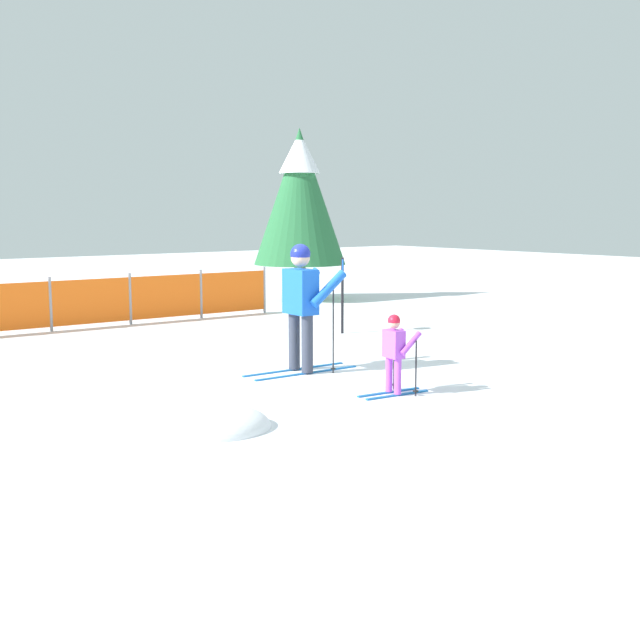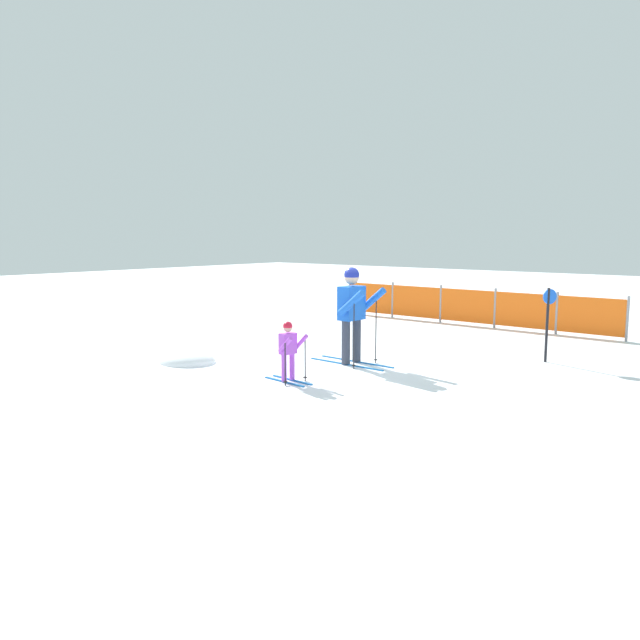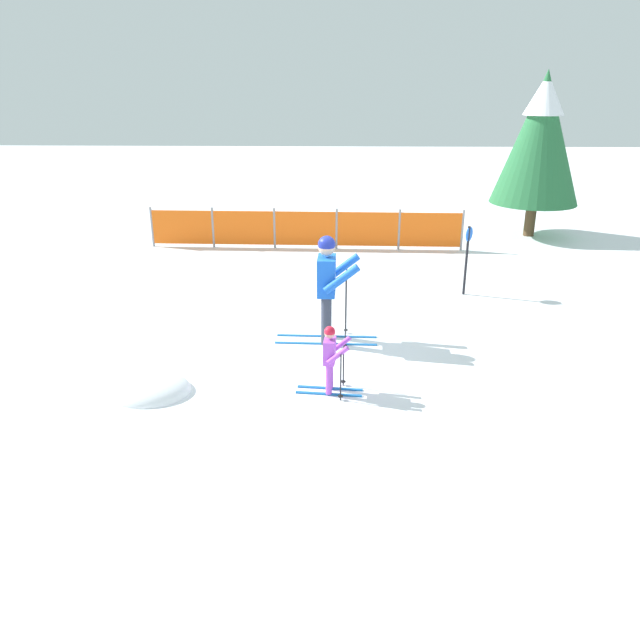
{
  "view_description": "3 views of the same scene",
  "coord_description": "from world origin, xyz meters",
  "px_view_note": "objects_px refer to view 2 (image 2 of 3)",
  "views": [
    {
      "loc": [
        -6.2,
        -8.7,
        2.19
      ],
      "look_at": [
        0.03,
        -0.63,
        0.81
      ],
      "focal_mm": 45.0,
      "sensor_mm": 36.0,
      "label": 1
    },
    {
      "loc": [
        6.93,
        -8.96,
        2.34
      ],
      "look_at": [
        0.36,
        -1.01,
        0.93
      ],
      "focal_mm": 35.0,
      "sensor_mm": 36.0,
      "label": 2
    },
    {
      "loc": [
        0.36,
        -9.39,
        4.08
      ],
      "look_at": [
        0.14,
        -0.84,
        0.71
      ],
      "focal_mm": 35.0,
      "sensor_mm": 36.0,
      "label": 3
    }
  ],
  "objects_px": {
    "skier_adult": "(353,306)",
    "trail_marker": "(548,316)",
    "skier_child": "(289,347)",
    "safety_fence": "(467,306)"
  },
  "relations": [
    {
      "from": "skier_child",
      "to": "trail_marker",
      "type": "relative_size",
      "value": 0.71
    },
    {
      "from": "skier_adult",
      "to": "trail_marker",
      "type": "xyz_separation_m",
      "value": [
        2.68,
        2.41,
        -0.2
      ]
    },
    {
      "from": "skier_child",
      "to": "trail_marker",
      "type": "distance_m",
      "value": 4.95
    },
    {
      "from": "skier_adult",
      "to": "skier_child",
      "type": "relative_size",
      "value": 1.81
    },
    {
      "from": "skier_child",
      "to": "safety_fence",
      "type": "xyz_separation_m",
      "value": [
        -0.71,
        7.66,
        -0.06
      ]
    },
    {
      "from": "skier_adult",
      "to": "trail_marker",
      "type": "relative_size",
      "value": 1.28
    },
    {
      "from": "safety_fence",
      "to": "trail_marker",
      "type": "bearing_deg",
      "value": -46.13
    },
    {
      "from": "skier_child",
      "to": "trail_marker",
      "type": "bearing_deg",
      "value": 63.59
    },
    {
      "from": "skier_adult",
      "to": "skier_child",
      "type": "distance_m",
      "value": 1.86
    },
    {
      "from": "skier_adult",
      "to": "safety_fence",
      "type": "relative_size",
      "value": 0.23
    }
  ]
}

